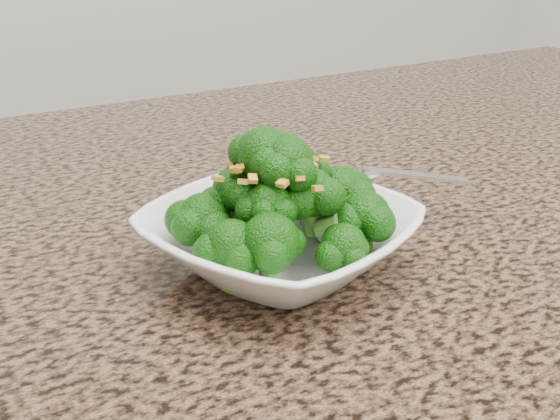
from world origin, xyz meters
TOP-DOWN VIEW (x-y plane):
  - granite_counter at (0.00, 0.30)m, footprint 1.64×1.04m
  - bowl at (-0.14, 0.26)m, footprint 0.26×0.26m
  - broccoli_pile at (-0.14, 0.26)m, footprint 0.18×0.18m
  - garlic_topping at (-0.14, 0.26)m, footprint 0.11×0.11m
  - fork at (-0.04, 0.27)m, footprint 0.17×0.07m

SIDE VIEW (x-z plane):
  - granite_counter at x=0.00m, z-range 0.87..0.90m
  - bowl at x=-0.14m, z-range 0.90..0.95m
  - fork at x=-0.04m, z-range 0.95..0.96m
  - broccoli_pile at x=-0.14m, z-range 0.95..1.03m
  - garlic_topping at x=-0.14m, z-range 1.03..1.03m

